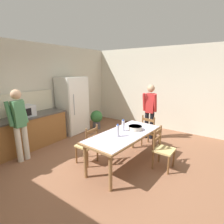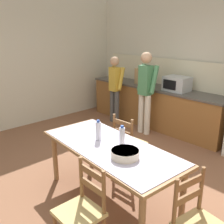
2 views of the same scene
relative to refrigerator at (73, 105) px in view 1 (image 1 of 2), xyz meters
The scene contains 16 objects.
ground_plane 2.62m from the refrigerator, 116.25° to the right, with size 8.32×8.32×0.00m, color brown.
wall_back 1.28m from the refrigerator, 156.42° to the left, with size 6.52×0.12×2.90m, color beige.
wall_right 3.13m from the refrigerator, 45.11° to the right, with size 0.12×5.20×2.90m, color beige.
kitchen_counter 2.31m from the refrigerator, behind, with size 3.42×0.66×0.91m.
refrigerator is the anchor object (origin of this frame).
microwave 1.69m from the refrigerator, behind, with size 0.50×0.39×0.30m.
dining_table 2.76m from the refrigerator, 108.84° to the right, with size 2.01×0.97×0.77m.
bottle_near_centre 2.82m from the refrigerator, 113.65° to the right, with size 0.07×0.07×0.27m.
bottle_off_centre 2.62m from the refrigerator, 107.37° to the right, with size 0.07×0.07×0.27m.
serving_bowl 2.74m from the refrigerator, 101.55° to the right, with size 0.32×0.32×0.09m.
chair_side_far_left 2.31m from the refrigerator, 124.49° to the right, with size 0.43×0.41×0.91m.
chair_side_near_right 3.42m from the refrigerator, 98.44° to the right, with size 0.43×0.41×0.91m.
chair_head_end 2.75m from the refrigerator, 81.88° to the right, with size 0.46×0.48×0.91m.
person_at_counter 2.15m from the refrigerator, 166.56° to the right, with size 0.43×0.30×1.71m.
person_by_table 2.58m from the refrigerator, 68.78° to the right, with size 0.32×0.45×1.69m.
potted_plant 1.01m from the refrigerator, 30.45° to the right, with size 0.44×0.44×0.67m.
Camera 1 is at (-2.92, -2.27, 2.14)m, focal length 28.00 mm.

